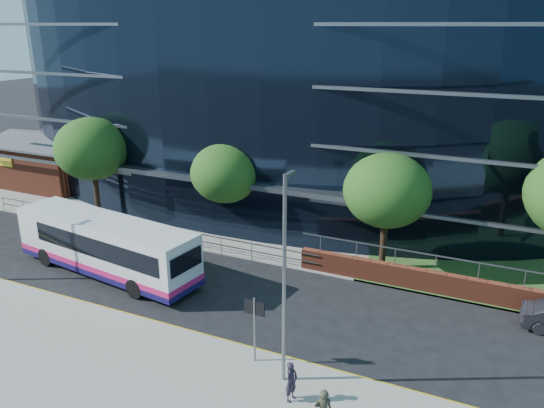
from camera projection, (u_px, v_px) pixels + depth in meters
The scene contains 16 objects.
ground at pixel (183, 319), 24.24m from camera, with size 200.00×200.00×0.00m, color black.
pavement_near at pixel (108, 381), 19.92m from camera, with size 80.00×8.00×0.15m, color gray.
kerb at pixel (170, 328), 23.35m from camera, with size 80.00×0.25×0.16m, color gray.
yellow_line_outer at pixel (173, 328), 23.55m from camera, with size 80.00×0.08×0.01m, color gold.
yellow_line_inner at pixel (174, 326), 23.68m from camera, with size 80.00×0.08×0.01m, color gold.
far_forecourt at pixel (200, 222), 36.06m from camera, with size 50.00×8.00×0.10m, color gray.
glass_office at pixel (285, 89), 41.17m from camera, with size 44.00×23.10×16.00m.
brick_pavilion at pixel (51, 162), 43.95m from camera, with size 8.60×6.66×4.40m.
guard_railings at pixel (138, 226), 33.17m from camera, with size 24.00×0.05×1.10m.
street_sign at pixel (255, 316), 20.40m from camera, with size 0.85×0.09×2.80m.
tree_far_a at pixel (92, 149), 35.57m from camera, with size 4.95×4.95×6.98m.
tree_far_b at pixel (226, 173), 32.24m from camera, with size 4.29×4.29×6.05m.
tree_far_c at pixel (387, 191), 27.73m from camera, with size 4.62×4.62×6.51m.
streetlight_east at pixel (285, 276), 18.56m from camera, with size 0.15×0.77×8.00m.
city_bus at pixel (107, 246), 28.15m from camera, with size 11.59×4.09×3.07m.
pedestrian at pixel (291, 382), 18.59m from camera, with size 0.55×0.36×1.52m, color #251C2A.
Camera 1 is at (12.63, -17.57, 12.80)m, focal length 35.00 mm.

